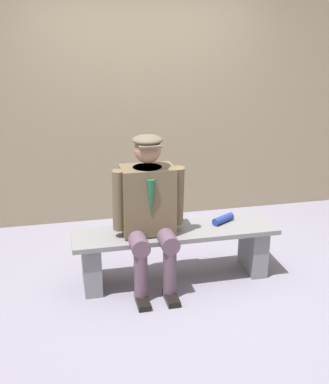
# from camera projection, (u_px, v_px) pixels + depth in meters

# --- Properties ---
(ground_plane) EXTENTS (30.00, 30.00, 0.00)m
(ground_plane) POSITION_uv_depth(u_px,v_px,m) (175.00, 278.00, 4.40)
(ground_plane) COLOR slate
(bench) EXTENTS (1.77, 0.43, 0.47)m
(bench) POSITION_uv_depth(u_px,v_px,m) (175.00, 247.00, 4.29)
(bench) COLOR slate
(bench) RESTS_ON ground
(seated_man) EXTENTS (0.61, 0.61, 1.31)m
(seated_man) POSITION_uv_depth(u_px,v_px,m) (149.00, 206.00, 4.05)
(seated_man) COLOR brown
(seated_man) RESTS_ON ground
(rolled_magazine) EXTENTS (0.23, 0.17, 0.07)m
(rolled_magazine) POSITION_uv_depth(u_px,v_px,m) (223.00, 219.00, 4.38)
(rolled_magazine) COLOR navy
(rolled_magazine) RESTS_ON bench
(stadium_wall) EXTENTS (12.00, 0.24, 2.52)m
(stadium_wall) POSITION_uv_depth(u_px,v_px,m) (141.00, 106.00, 5.46)
(stadium_wall) COLOR gray
(stadium_wall) RESTS_ON ground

